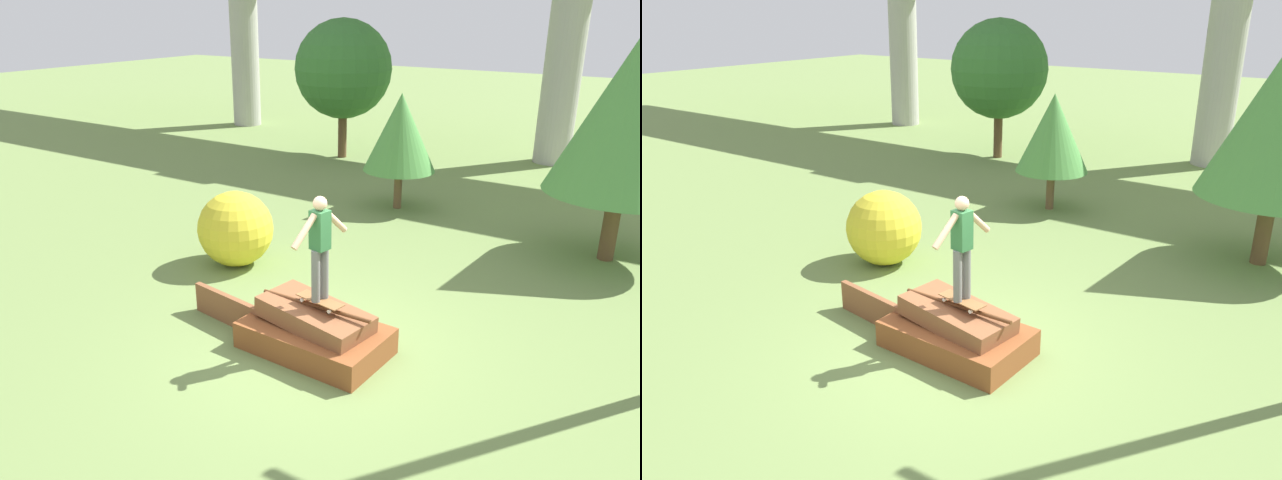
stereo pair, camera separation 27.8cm
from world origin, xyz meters
The scene contains 9 objects.
ground_plane centered at (0.00, 0.00, 0.00)m, with size 80.00×80.00×0.00m, color olive.
scrap_pile centered at (0.00, 0.01, 0.29)m, with size 2.06×1.31×0.73m.
scrap_plank_loose centered at (-1.58, -0.06, 0.24)m, with size 1.38×0.30×0.48m.
skateboard centered at (0.08, 0.01, 0.80)m, with size 0.76×0.35×0.09m.
skater centered at (0.08, 0.01, 1.66)m, with size 0.27×1.04×1.48m.
tree_behind_left centered at (-1.96, 6.63, 1.83)m, with size 1.70×1.70×2.74m.
tree_behind_right centered at (-5.85, 10.52, 2.74)m, with size 3.01×3.01×4.26m.
tree_mid_back centered at (2.86, 5.88, 2.75)m, with size 2.70×2.70×4.19m.
bush_yellow_flowering centered at (-2.97, 1.83, 0.71)m, with size 1.41×1.41×1.41m.
Camera 1 is at (4.26, -6.48, 4.62)m, focal length 35.00 mm.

